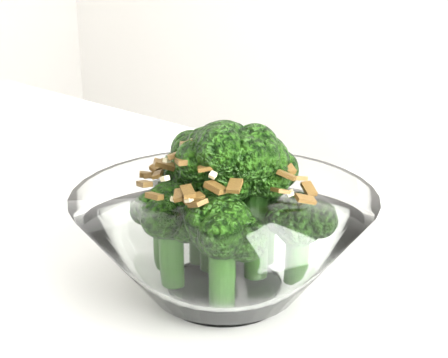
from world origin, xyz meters
The scene contains 1 object.
broccoli_dish centered at (0.30, 0.10, 0.80)m, with size 0.21×0.21×0.13m.
Camera 1 is at (0.57, -0.24, 0.99)m, focal length 55.00 mm.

